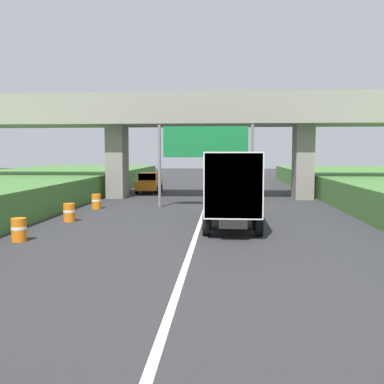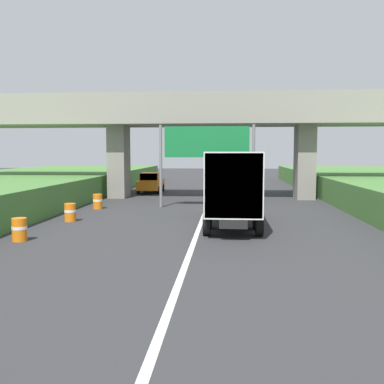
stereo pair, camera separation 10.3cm
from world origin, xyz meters
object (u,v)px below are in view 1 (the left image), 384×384
at_px(construction_barrel_5, 96,201).
at_px(overhead_highway_sign, 206,147).
at_px(construction_barrel_4, 69,212).
at_px(truck_black, 232,185).
at_px(construction_barrel_3, 19,230).
at_px(car_orange, 149,183).

bearing_deg(construction_barrel_5, overhead_highway_sign, 9.72).
relative_size(overhead_highway_sign, construction_barrel_4, 6.53).
relative_size(truck_black, construction_barrel_4, 8.11).
bearing_deg(truck_black, overhead_highway_sign, 102.16).
bearing_deg(construction_barrel_5, truck_black, -35.98).
distance_m(truck_black, construction_barrel_3, 9.27).
relative_size(overhead_highway_sign, truck_black, 0.81).
height_order(truck_black, construction_barrel_5, truck_black).
bearing_deg(construction_barrel_5, construction_barrel_3, -90.91).
bearing_deg(truck_black, construction_barrel_5, 144.02).
xyz_separation_m(truck_black, construction_barrel_4, (-7.98, 0.91, -1.47)).
height_order(truck_black, car_orange, truck_black).
xyz_separation_m(overhead_highway_sign, construction_barrel_3, (-6.71, -11.00, -3.29)).
height_order(truck_black, construction_barrel_4, truck_black).
distance_m(car_orange, construction_barrel_4, 15.97).
distance_m(overhead_highway_sign, car_orange, 11.50).
height_order(truck_black, construction_barrel_3, truck_black).
bearing_deg(construction_barrel_3, construction_barrel_4, 87.35).
bearing_deg(truck_black, construction_barrel_4, 173.51).
bearing_deg(construction_barrel_4, truck_black, -6.49).
bearing_deg(construction_barrel_5, car_orange, 82.89).
distance_m(car_orange, construction_barrel_3, 20.91).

